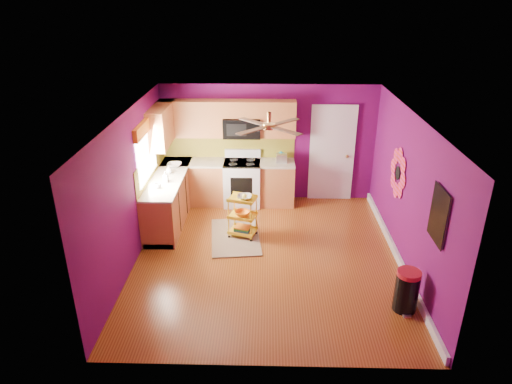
{
  "coord_description": "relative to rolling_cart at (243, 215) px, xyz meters",
  "views": [
    {
      "loc": [
        -0.02,
        -6.76,
        4.25
      ],
      "look_at": [
        -0.21,
        0.4,
        1.05
      ],
      "focal_mm": 32.0,
      "sensor_mm": 36.0,
      "label": 1
    }
  ],
  "objects": [
    {
      "name": "soap_bottle_b",
      "position": [
        -1.48,
        0.79,
        0.57
      ],
      "size": [
        0.13,
        0.13,
        0.16
      ],
      "primitive_type": "imported",
      "color": "white",
      "rests_on": "lower_cabinets"
    },
    {
      "name": "lower_cabinets",
      "position": [
        -0.88,
        1.1,
        -0.02
      ],
      "size": [
        2.81,
        2.31,
        0.94
      ],
      "color": "#985229",
      "rests_on": "ground"
    },
    {
      "name": "panel_door",
      "position": [
        1.81,
        1.76,
        0.57
      ],
      "size": [
        0.95,
        0.11,
        2.15
      ],
      "color": "white",
      "rests_on": "ground"
    },
    {
      "name": "ceiling_fan",
      "position": [
        0.46,
        -0.51,
        1.84
      ],
      "size": [
        1.01,
        1.01,
        0.26
      ],
      "color": "#BF8C3F",
      "rests_on": "ground"
    },
    {
      "name": "counter_cup",
      "position": [
        -1.54,
        0.06,
        0.54
      ],
      "size": [
        0.12,
        0.12,
        0.09
      ],
      "primitive_type": "imported",
      "color": "white",
      "rests_on": "lower_cabinets"
    },
    {
      "name": "electric_range",
      "position": [
        -0.09,
        1.46,
        0.03
      ],
      "size": [
        0.76,
        0.66,
        1.13
      ],
      "color": "white",
      "rests_on": "ground"
    },
    {
      "name": "soap_bottle_a",
      "position": [
        -1.46,
        0.36,
        0.59
      ],
      "size": [
        0.09,
        0.1,
        0.21
      ],
      "primitive_type": "imported",
      "color": "#EA3F72",
      "rests_on": "lower_cabinets"
    },
    {
      "name": "teal_kettle",
      "position": [
        0.73,
        1.57,
        0.57
      ],
      "size": [
        0.18,
        0.18,
        0.21
      ],
      "color": "teal",
      "rests_on": "lower_cabinets"
    },
    {
      "name": "shag_rug",
      "position": [
        -0.14,
        -0.04,
        -0.44
      ],
      "size": [
        1.04,
        1.52,
        0.02
      ],
      "primitive_type": "cube",
      "rotation": [
        0.0,
        0.0,
        0.12
      ],
      "color": "#311D10",
      "rests_on": "ground"
    },
    {
      "name": "counter_dish",
      "position": [
        -1.45,
        1.18,
        0.52
      ],
      "size": [
        0.28,
        0.28,
        0.07
      ],
      "primitive_type": "imported",
      "color": "white",
      "rests_on": "lower_cabinets"
    },
    {
      "name": "right_wall_art",
      "position": [
        2.69,
        -1.05,
        0.99
      ],
      "size": [
        0.04,
        2.74,
        1.04
      ],
      "color": "black",
      "rests_on": "ground"
    },
    {
      "name": "ground",
      "position": [
        0.46,
        -0.71,
        -0.45
      ],
      "size": [
        5.0,
        5.0,
        0.0
      ],
      "primitive_type": "plane",
      "color": "brown",
      "rests_on": "ground"
    },
    {
      "name": "left_window",
      "position": [
        -1.76,
        0.34,
        1.29
      ],
      "size": [
        0.08,
        1.35,
        1.08
      ],
      "color": "white",
      "rests_on": "ground"
    },
    {
      "name": "upper_cabinetry",
      "position": [
        -0.78,
        1.46,
        1.35
      ],
      "size": [
        2.8,
        2.3,
        1.26
      ],
      "color": "#985229",
      "rests_on": "ground"
    },
    {
      "name": "trash_can",
      "position": [
        2.44,
        -2.07,
        -0.13
      ],
      "size": [
        0.39,
        0.4,
        0.65
      ],
      "color": "black",
      "rests_on": "ground"
    },
    {
      "name": "rolling_cart",
      "position": [
        0.0,
        0.0,
        0.0
      ],
      "size": [
        0.57,
        0.48,
        0.88
      ],
      "color": "yellow",
      "rests_on": "ground"
    },
    {
      "name": "room_envelope",
      "position": [
        0.49,
        -0.71,
        1.18
      ],
      "size": [
        4.54,
        5.04,
        2.52
      ],
      "color": "#5E0A55",
      "rests_on": "ground"
    },
    {
      "name": "toaster",
      "position": [
        0.74,
        1.46,
        0.58
      ],
      "size": [
        0.22,
        0.15,
        0.18
      ],
      "primitive_type": "cube",
      "color": "beige",
      "rests_on": "lower_cabinets"
    }
  ]
}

